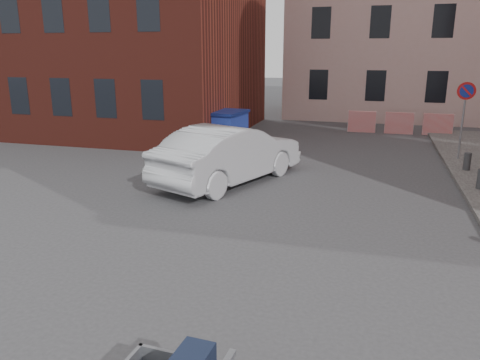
% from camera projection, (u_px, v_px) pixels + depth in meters
% --- Properties ---
extents(ground, '(120.00, 120.00, 0.00)m').
position_uv_depth(ground, '(205.00, 247.00, 9.33)').
color(ground, '#38383A').
rests_on(ground, ground).
extents(far_building, '(6.00, 6.00, 8.00)m').
position_uv_depth(far_building, '(50.00, 48.00, 33.96)').
color(far_building, maroon).
rests_on(far_building, ground).
extents(no_parking_sign, '(0.60, 0.09, 2.65)m').
position_uv_depth(no_parking_sign, '(465.00, 104.00, 15.97)').
color(no_parking_sign, gray).
rests_on(no_parking_sign, sidewalk).
extents(barriers, '(4.70, 0.18, 1.00)m').
position_uv_depth(barriers, '(399.00, 123.00, 21.97)').
color(barriers, red).
rests_on(barriers, ground).
extents(dumpster, '(3.71, 2.26, 1.47)m').
position_uv_depth(dumpster, '(203.00, 127.00, 19.26)').
color(dumpster, navy).
rests_on(dumpster, ground).
extents(silver_car, '(3.59, 5.48, 1.71)m').
position_uv_depth(silver_car, '(230.00, 154.00, 13.76)').
color(silver_car, '#B6B9BE').
rests_on(silver_car, ground).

